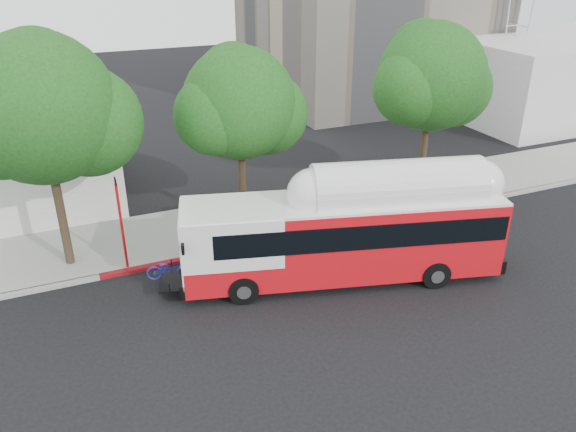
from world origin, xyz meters
The scene contains 10 objects.
ground centered at (0.00, 0.00, 0.00)m, with size 120.00×120.00×0.00m, color black.
sidewalk centered at (0.00, 6.50, 0.07)m, with size 60.00×5.00×0.15m, color gray.
curb_strip centered at (0.00, 3.90, 0.07)m, with size 60.00×0.30×0.15m, color gray.
red_curb_segment centered at (-3.00, 3.90, 0.08)m, with size 10.00×0.32×0.16m, color maroon.
street_tree_left centered at (-8.53, 5.56, 6.60)m, with size 6.67×5.80×9.74m.
street_tree_mid centered at (-0.59, 6.06, 5.91)m, with size 5.75×5.00×8.62m.
street_tree_right centered at (9.44, 5.86, 6.26)m, with size 6.21×5.40×9.18m.
horizon_block centered at (30.00, 16.00, 3.00)m, with size 20.00×12.00×6.00m, color silver.
transit_bus centered at (1.27, 0.09, 1.87)m, with size 13.70×5.84×4.01m.
signal_pole centered at (-6.82, 4.17, 2.13)m, with size 0.12×0.39×4.16m.
Camera 1 is at (-8.57, -17.22, 12.37)m, focal length 35.00 mm.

